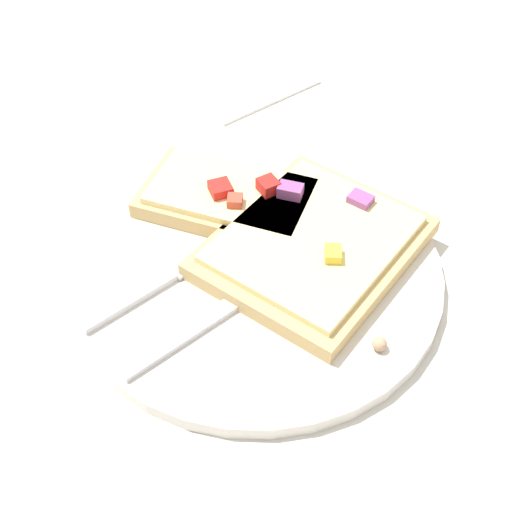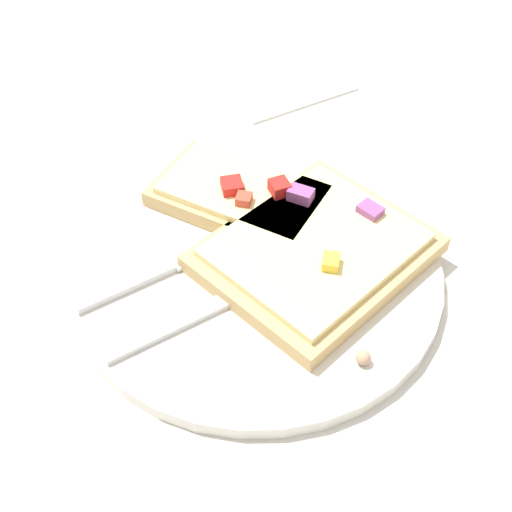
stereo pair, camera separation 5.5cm
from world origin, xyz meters
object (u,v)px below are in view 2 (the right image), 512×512
(knife, at_px, (181,259))
(pizza_slice_corner, at_px, (244,196))
(pizza_slice_main, at_px, (316,251))
(napkin, at_px, (288,86))
(fork, at_px, (256,286))
(plate, at_px, (256,270))

(knife, xyz_separation_m, pizza_slice_corner, (0.07, 0.03, 0.01))
(pizza_slice_main, xyz_separation_m, napkin, (0.11, 0.23, -0.02))
(fork, distance_m, napkin, 0.29)
(fork, bearing_deg, napkin, 51.09)
(pizza_slice_main, relative_size, napkin, 1.55)
(fork, xyz_separation_m, pizza_slice_corner, (0.04, 0.09, 0.01))
(knife, relative_size, napkin, 1.70)
(plate, distance_m, napkin, 0.26)
(plate, bearing_deg, fork, -120.01)
(fork, relative_size, pizza_slice_main, 1.14)
(pizza_slice_corner, bearing_deg, plate, 126.93)
(knife, relative_size, pizza_slice_corner, 1.26)
(pizza_slice_main, distance_m, pizza_slice_corner, 0.09)
(plate, bearing_deg, knife, 147.13)
(knife, bearing_deg, pizza_slice_main, -31.33)
(plate, distance_m, pizza_slice_corner, 0.07)
(pizza_slice_main, bearing_deg, knife, 135.88)
(plate, xyz_separation_m, fork, (-0.01, -0.02, 0.01))
(pizza_slice_corner, bearing_deg, pizza_slice_main, 160.02)
(fork, xyz_separation_m, pizza_slice_main, (0.06, 0.00, 0.01))
(fork, relative_size, pizza_slice_corner, 1.32)
(knife, distance_m, napkin, 0.27)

